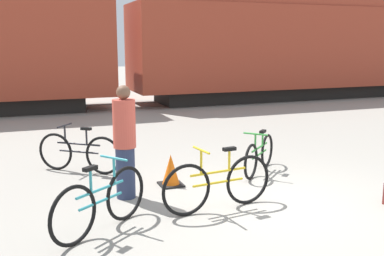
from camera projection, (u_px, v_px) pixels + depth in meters
name	position (u px, v px, depth m)	size (l,w,h in m)	color
ground_plane	(277.00, 203.00, 6.93)	(80.00, 80.00, 0.00)	gray
freight_train	(121.00, 33.00, 16.84)	(58.13, 2.87, 5.28)	black
rail_near	(127.00, 109.00, 16.70)	(70.13, 0.07, 0.01)	#4C4238
rail_far	(119.00, 104.00, 18.02)	(70.13, 0.07, 0.01)	#4C4238
bicycle_green	(259.00, 155.00, 8.51)	(1.22, 1.13, 0.82)	black
bicycle_yellow	(218.00, 183.00, 6.60)	(1.81, 0.46, 0.96)	black
bicycle_black	(79.00, 152.00, 8.53)	(1.42, 1.13, 0.91)	black
bicycle_teal	(101.00, 202.00, 5.83)	(1.41, 1.10, 0.95)	black
person_in_red	(125.00, 142.00, 7.03)	(0.36, 0.36, 1.80)	#283351
traffic_cone	(171.00, 171.00, 7.76)	(0.40, 0.40, 0.55)	black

